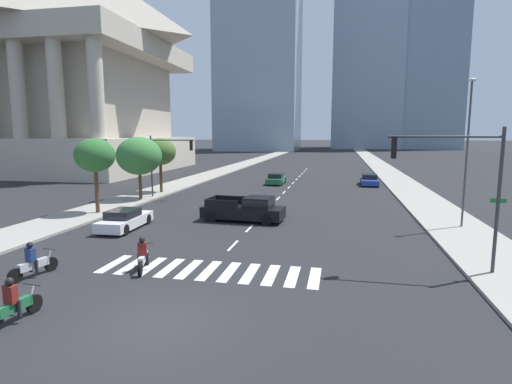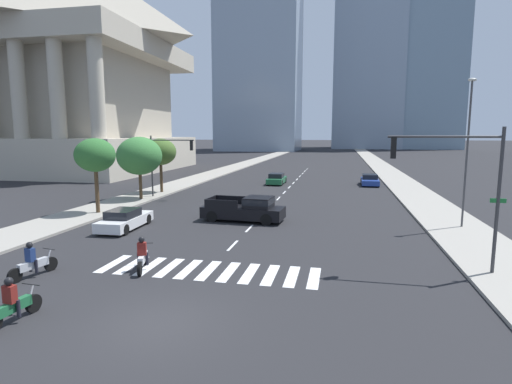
{
  "view_description": "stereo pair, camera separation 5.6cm",
  "coord_description": "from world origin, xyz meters",
  "px_view_note": "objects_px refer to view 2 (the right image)",
  "views": [
    {
      "loc": [
        5.35,
        -10.9,
        5.8
      ],
      "look_at": [
        0.0,
        15.03,
        2.0
      ],
      "focal_mm": 28.35,
      "sensor_mm": 36.0,
      "label": 1
    },
    {
      "loc": [
        5.4,
        -10.89,
        5.8
      ],
      "look_at": [
        0.0,
        15.03,
        2.0
      ],
      "focal_mm": 28.35,
      "sensor_mm": 36.0,
      "label": 2
    }
  ],
  "objects_px": {
    "traffic_signal_near": "(457,173)",
    "street_tree_third": "(160,152)",
    "pickup_truck": "(247,209)",
    "street_tree_nearest": "(95,155)",
    "sedan_green_1": "(277,179)",
    "traffic_signal_far": "(168,155)",
    "sedan_white_0": "(125,220)",
    "motorcycle_third": "(33,263)",
    "motorcycle_lead": "(143,257)",
    "street_tree_second": "(139,156)",
    "motorcycle_trailing": "(13,305)",
    "sedan_blue_2": "(370,180)",
    "street_lamp_east": "(468,144)"
  },
  "relations": [
    {
      "from": "motorcycle_lead",
      "to": "traffic_signal_far",
      "type": "xyz_separation_m",
      "value": [
        -7.01,
        18.55,
        3.35
      ]
    },
    {
      "from": "motorcycle_trailing",
      "to": "traffic_signal_near",
      "type": "relative_size",
      "value": 0.35
    },
    {
      "from": "motorcycle_lead",
      "to": "motorcycle_third",
      "type": "relative_size",
      "value": 0.97
    },
    {
      "from": "motorcycle_trailing",
      "to": "traffic_signal_near",
      "type": "distance_m",
      "value": 16.71
    },
    {
      "from": "motorcycle_third",
      "to": "street_tree_second",
      "type": "height_order",
      "value": "street_tree_second"
    },
    {
      "from": "motorcycle_trailing",
      "to": "sedan_blue_2",
      "type": "relative_size",
      "value": 0.45
    },
    {
      "from": "sedan_blue_2",
      "to": "sedan_green_1",
      "type": "bearing_deg",
      "value": -82.49
    },
    {
      "from": "traffic_signal_near",
      "to": "street_lamp_east",
      "type": "relative_size",
      "value": 0.67
    },
    {
      "from": "motorcycle_trailing",
      "to": "street_lamp_east",
      "type": "height_order",
      "value": "street_lamp_east"
    },
    {
      "from": "motorcycle_trailing",
      "to": "sedan_green_1",
      "type": "height_order",
      "value": "motorcycle_trailing"
    },
    {
      "from": "motorcycle_trailing",
      "to": "street_tree_nearest",
      "type": "xyz_separation_m",
      "value": [
        -7.4,
        15.89,
        3.71
      ]
    },
    {
      "from": "motorcycle_trailing",
      "to": "traffic_signal_far",
      "type": "relative_size",
      "value": 0.38
    },
    {
      "from": "motorcycle_lead",
      "to": "street_tree_second",
      "type": "bearing_deg",
      "value": 9.92
    },
    {
      "from": "sedan_green_1",
      "to": "street_lamp_east",
      "type": "relative_size",
      "value": 0.49
    },
    {
      "from": "traffic_signal_near",
      "to": "traffic_signal_far",
      "type": "bearing_deg",
      "value": -39.4
    },
    {
      "from": "motorcycle_third",
      "to": "sedan_white_0",
      "type": "distance_m",
      "value": 8.53
    },
    {
      "from": "motorcycle_lead",
      "to": "motorcycle_third",
      "type": "xyz_separation_m",
      "value": [
        -3.98,
        -1.73,
        -0.0
      ]
    },
    {
      "from": "sedan_green_1",
      "to": "traffic_signal_far",
      "type": "distance_m",
      "value": 15.19
    },
    {
      "from": "street_tree_nearest",
      "to": "traffic_signal_near",
      "type": "bearing_deg",
      "value": -20.81
    },
    {
      "from": "motorcycle_third",
      "to": "sedan_green_1",
      "type": "bearing_deg",
      "value": 3.99
    },
    {
      "from": "street_lamp_east",
      "to": "street_tree_nearest",
      "type": "xyz_separation_m",
      "value": [
        -24.64,
        -0.5,
        -0.93
      ]
    },
    {
      "from": "motorcycle_third",
      "to": "traffic_signal_far",
      "type": "bearing_deg",
      "value": 21.1
    },
    {
      "from": "motorcycle_trailing",
      "to": "sedan_white_0",
      "type": "relative_size",
      "value": 0.47
    },
    {
      "from": "pickup_truck",
      "to": "street_tree_nearest",
      "type": "bearing_deg",
      "value": -175.64
    },
    {
      "from": "street_lamp_east",
      "to": "street_tree_third",
      "type": "xyz_separation_m",
      "value": [
        -24.64,
        10.28,
        -1.15
      ]
    },
    {
      "from": "street_tree_second",
      "to": "motorcycle_third",
      "type": "bearing_deg",
      "value": -75.11
    },
    {
      "from": "sedan_white_0",
      "to": "sedan_green_1",
      "type": "bearing_deg",
      "value": -15.11
    },
    {
      "from": "sedan_white_0",
      "to": "street_tree_third",
      "type": "xyz_separation_m",
      "value": [
        -4.27,
        14.52,
        3.5
      ]
    },
    {
      "from": "street_lamp_east",
      "to": "street_tree_third",
      "type": "relative_size",
      "value": 1.7
    },
    {
      "from": "motorcycle_third",
      "to": "street_tree_nearest",
      "type": "relative_size",
      "value": 0.41
    },
    {
      "from": "motorcycle_third",
      "to": "street_tree_second",
      "type": "relative_size",
      "value": 0.4
    },
    {
      "from": "sedan_white_0",
      "to": "traffic_signal_far",
      "type": "height_order",
      "value": "traffic_signal_far"
    },
    {
      "from": "motorcycle_third",
      "to": "sedan_blue_2",
      "type": "relative_size",
      "value": 0.47
    },
    {
      "from": "traffic_signal_near",
      "to": "street_tree_third",
      "type": "distance_m",
      "value": 28.99
    },
    {
      "from": "sedan_white_0",
      "to": "street_tree_third",
      "type": "height_order",
      "value": "street_tree_third"
    },
    {
      "from": "motorcycle_third",
      "to": "traffic_signal_near",
      "type": "xyz_separation_m",
      "value": [
        16.84,
        3.95,
        3.64
      ]
    },
    {
      "from": "street_lamp_east",
      "to": "motorcycle_lead",
      "type": "bearing_deg",
      "value": -144.87
    },
    {
      "from": "sedan_white_0",
      "to": "traffic_signal_far",
      "type": "bearing_deg",
      "value": 9.16
    },
    {
      "from": "motorcycle_trailing",
      "to": "motorcycle_third",
      "type": "xyz_separation_m",
      "value": [
        -2.41,
        3.64,
        -0.0
      ]
    },
    {
      "from": "pickup_truck",
      "to": "street_tree_third",
      "type": "xyz_separation_m",
      "value": [
        -11.14,
        10.78,
        3.26
      ]
    },
    {
      "from": "pickup_truck",
      "to": "sedan_green_1",
      "type": "distance_m",
      "value": 20.54
    },
    {
      "from": "traffic_signal_far",
      "to": "motorcycle_third",
      "type": "bearing_deg",
      "value": -81.5
    },
    {
      "from": "traffic_signal_near",
      "to": "street_tree_third",
      "type": "xyz_separation_m",
      "value": [
        -21.83,
        19.07,
        -0.15
      ]
    },
    {
      "from": "motorcycle_trailing",
      "to": "traffic_signal_near",
      "type": "xyz_separation_m",
      "value": [
        14.43,
        7.59,
        3.64
      ]
    },
    {
      "from": "motorcycle_third",
      "to": "street_tree_nearest",
      "type": "bearing_deg",
      "value": 34.77
    },
    {
      "from": "sedan_green_1",
      "to": "street_lamp_east",
      "type": "height_order",
      "value": "street_lamp_east"
    },
    {
      "from": "motorcycle_third",
      "to": "traffic_signal_far",
      "type": "relative_size",
      "value": 0.4
    },
    {
      "from": "sedan_blue_2",
      "to": "street_tree_third",
      "type": "height_order",
      "value": "street_tree_third"
    },
    {
      "from": "motorcycle_third",
      "to": "pickup_truck",
      "type": "relative_size",
      "value": 0.39
    },
    {
      "from": "street_tree_second",
      "to": "street_tree_third",
      "type": "xyz_separation_m",
      "value": [
        -0.0,
        4.26,
        0.16
      ]
    }
  ]
}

